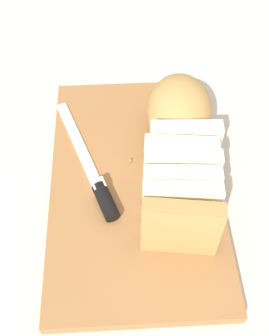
% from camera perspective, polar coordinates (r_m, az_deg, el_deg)
% --- Properties ---
extents(ground_plane, '(3.00, 3.00, 0.00)m').
position_cam_1_polar(ground_plane, '(0.69, -0.00, -2.57)').
color(ground_plane, beige).
extents(cutting_board, '(0.47, 0.29, 0.02)m').
position_cam_1_polar(cutting_board, '(0.68, -0.00, -2.06)').
color(cutting_board, '#9E6B3D').
rests_on(cutting_board, ground_plane).
extents(bread_loaf, '(0.31, 0.13, 0.11)m').
position_cam_1_polar(bread_loaf, '(0.65, 6.29, 3.27)').
color(bread_loaf, tan).
rests_on(bread_loaf, cutting_board).
extents(bread_knife, '(0.26, 0.12, 0.02)m').
position_cam_1_polar(bread_knife, '(0.66, -4.99, -2.48)').
color(bread_knife, silver).
rests_on(bread_knife, cutting_board).
extents(crumb_near_knife, '(0.01, 0.01, 0.01)m').
position_cam_1_polar(crumb_near_knife, '(0.69, -0.60, 1.05)').
color(crumb_near_knife, '#A8753D').
rests_on(crumb_near_knife, cutting_board).
extents(crumb_near_loaf, '(0.01, 0.01, 0.01)m').
position_cam_1_polar(crumb_near_loaf, '(0.67, -4.35, -1.37)').
color(crumb_near_loaf, '#A8753D').
rests_on(crumb_near_loaf, cutting_board).
extents(crumb_stray_left, '(0.00, 0.00, 0.00)m').
position_cam_1_polar(crumb_stray_left, '(0.65, 1.05, -4.46)').
color(crumb_stray_left, '#A8753D').
rests_on(crumb_stray_left, cutting_board).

